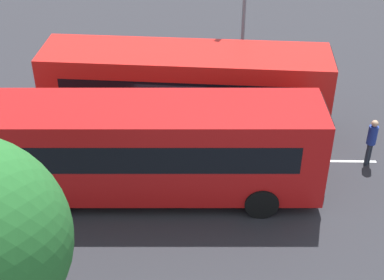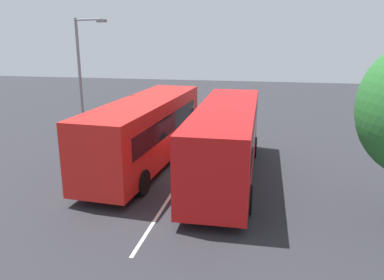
% 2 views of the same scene
% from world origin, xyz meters
% --- Properties ---
extents(ground_plane, '(70.57, 70.57, 0.00)m').
position_xyz_m(ground_plane, '(0.00, 0.00, 0.00)').
color(ground_plane, '#2B2B30').
extents(bus_far_left, '(10.41, 2.59, 3.22)m').
position_xyz_m(bus_far_left, '(-0.41, -1.87, 1.78)').
color(bus_far_left, red).
rests_on(bus_far_left, ground).
extents(bus_center_left, '(10.57, 3.24, 3.22)m').
position_xyz_m(bus_center_left, '(0.55, 2.04, 1.78)').
color(bus_center_left, red).
rests_on(bus_center_left, ground).
extents(pedestrian, '(0.45, 0.45, 1.78)m').
position_xyz_m(pedestrian, '(6.89, -0.28, 1.06)').
color(pedestrian, '#232833').
rests_on(pedestrian, ground).
extents(lane_stripe_outer_left, '(14.55, 0.42, 0.01)m').
position_xyz_m(lane_stripe_outer_left, '(0.00, 0.00, 0.00)').
color(lane_stripe_outer_left, silver).
rests_on(lane_stripe_outer_left, ground).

